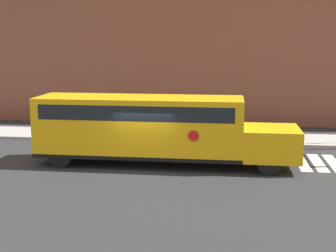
% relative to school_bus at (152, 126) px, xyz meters
% --- Properties ---
extents(ground_plane, '(60.00, 60.00, 0.00)m').
position_rel_school_bus_xyz_m(ground_plane, '(-0.17, -0.81, -1.72)').
color(ground_plane, '#28282B').
extents(sidewalk_strip, '(44.00, 3.00, 0.15)m').
position_rel_school_bus_xyz_m(sidewalk_strip, '(-0.17, 5.69, -1.64)').
color(sidewalk_strip, '#9E9E99').
rests_on(sidewalk_strip, ground).
extents(building_backdrop, '(32.00, 4.00, 9.48)m').
position_rel_school_bus_xyz_m(building_backdrop, '(-0.17, 12.19, 3.02)').
color(building_backdrop, brown).
rests_on(building_backdrop, ground).
extents(school_bus, '(11.43, 2.57, 3.01)m').
position_rel_school_bus_xyz_m(school_bus, '(0.00, 0.00, 0.00)').
color(school_bus, '#EAA80F').
rests_on(school_bus, ground).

